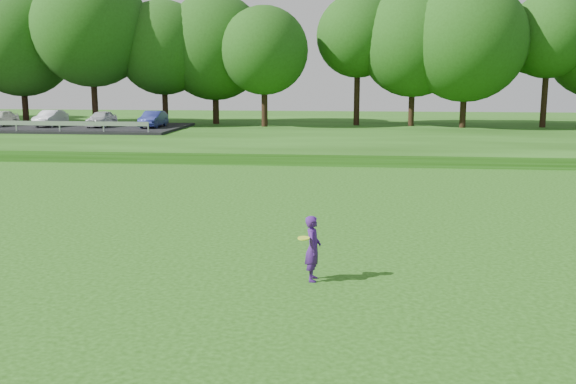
# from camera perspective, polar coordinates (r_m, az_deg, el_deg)

# --- Properties ---
(ground) EXTENTS (140.00, 140.00, 0.00)m
(ground) POSITION_cam_1_polar(r_m,az_deg,el_deg) (14.26, 1.39, -8.52)
(ground) COLOR #1B420C
(ground) RESTS_ON ground
(berm) EXTENTS (130.00, 30.00, 0.60)m
(berm) POSITION_cam_1_polar(r_m,az_deg,el_deg) (47.65, 4.83, 5.15)
(berm) COLOR #1B420C
(berm) RESTS_ON ground
(walking_path) EXTENTS (130.00, 1.60, 0.04)m
(walking_path) POSITION_cam_1_polar(r_m,az_deg,el_deg) (33.78, 4.24, 2.53)
(walking_path) COLOR gray
(walking_path) RESTS_ON ground
(treeline) EXTENTS (104.00, 7.00, 15.00)m
(treeline) POSITION_cam_1_polar(r_m,az_deg,el_deg) (51.57, 5.08, 14.21)
(treeline) COLOR #1D4810
(treeline) RESTS_ON berm
(parking_lot) EXTENTS (24.00, 9.00, 1.38)m
(parking_lot) POSITION_cam_1_polar(r_m,az_deg,el_deg) (53.07, -23.00, 5.71)
(parking_lot) COLOR black
(parking_lot) RESTS_ON berm
(woman) EXTENTS (0.51, 0.67, 1.50)m
(woman) POSITION_cam_1_polar(r_m,az_deg,el_deg) (14.56, 2.23, -5.02)
(woman) COLOR #40186E
(woman) RESTS_ON ground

